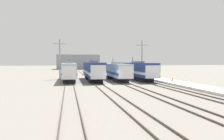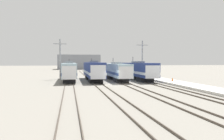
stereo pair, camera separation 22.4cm
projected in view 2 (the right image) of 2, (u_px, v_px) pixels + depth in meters
name	position (u px, v px, depth m)	size (l,w,h in m)	color
ground_plane	(112.00, 85.00, 38.34)	(400.00, 400.00, 0.00)	gray
rail_pair_far_left	(69.00, 85.00, 36.90)	(1.50, 120.00, 0.15)	#4C4238
rail_pair_center_left	(98.00, 84.00, 37.86)	(1.51, 120.00, 0.15)	#4C4238
rail_pair_center_right	(126.00, 84.00, 38.81)	(1.51, 120.00, 0.15)	#4C4238
rail_pair_far_right	(152.00, 83.00, 39.76)	(1.50, 120.00, 0.15)	#4C4238
locomotive_far_left	(69.00, 71.00, 44.91)	(2.77, 16.15, 4.67)	#232326
locomotive_center_left	(93.00, 71.00, 45.75)	(2.98, 17.04, 4.79)	black
locomotive_center_right	(117.00, 71.00, 46.36)	(2.94, 16.40, 4.90)	#232326
locomotive_far_right	(138.00, 70.00, 47.80)	(3.07, 17.67, 5.21)	black
catenary_tower_left	(60.00, 58.00, 49.94)	(2.95, 0.31, 9.21)	gray
catenary_tower_right	(142.00, 58.00, 53.73)	(2.95, 0.31, 9.21)	gray
platform	(174.00, 82.00, 40.56)	(4.00, 120.00, 0.35)	beige
traffic_cone	(172.00, 79.00, 41.59)	(0.39, 0.39, 0.67)	orange
depot_building	(79.00, 62.00, 119.44)	(22.08, 14.96, 7.71)	gray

